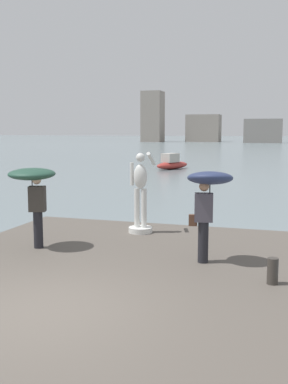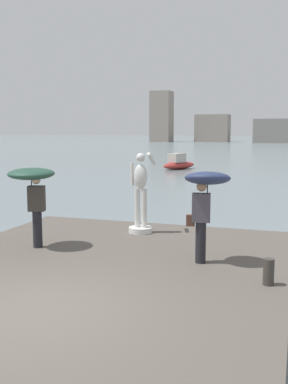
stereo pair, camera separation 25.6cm
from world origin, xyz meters
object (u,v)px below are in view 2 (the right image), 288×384
(onlooker_left, at_px, (33,183))
(boat_mid, at_px, (178,164))
(mooring_bollard, at_px, (269,272))
(statue_white_figure, at_px, (141,199))
(onlooker_right, at_px, (205,191))

(onlooker_left, relative_size, boat_mid, 0.51)
(mooring_bollard, bearing_deg, boat_mid, 107.38)
(mooring_bollard, distance_m, boat_mid, 29.59)
(statue_white_figure, xyz_separation_m, onlooker_left, (-1.91, -2.30, 0.62))
(statue_white_figure, relative_size, onlooker_left, 1.16)
(onlooker_left, bearing_deg, statue_white_figure, 50.35)
(statue_white_figure, xyz_separation_m, mooring_bollard, (3.59, -3.36, -0.69))
(statue_white_figure, bearing_deg, onlooker_right, -46.31)
(onlooker_left, xyz_separation_m, onlooker_right, (4.12, -0.01, -0.03))
(mooring_bollard, relative_size, boat_mid, 0.13)
(onlooker_left, height_order, mooring_bollard, onlooker_left)
(statue_white_figure, bearing_deg, mooring_bollard, -43.08)
(boat_mid, bearing_deg, onlooker_left, -83.01)
(mooring_bollard, height_order, boat_mid, boat_mid)
(mooring_bollard, bearing_deg, statue_white_figure, 136.92)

